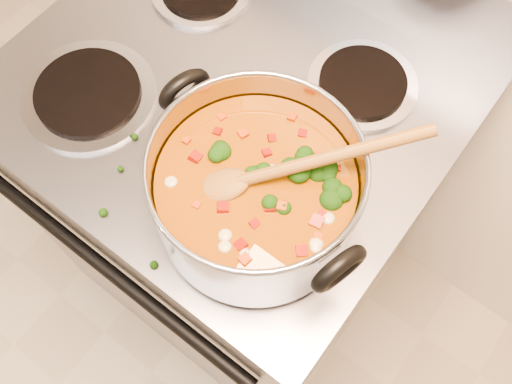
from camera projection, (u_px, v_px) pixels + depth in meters
electric_range at (236, 202)px, 1.35m from camera, size 0.73×0.66×1.08m
stockpot at (256, 193)px, 0.76m from camera, size 0.34×0.28×0.17m
wooden_spoon at (274, 172)px, 0.72m from camera, size 0.24×0.24×0.10m
cooktop_crumbs at (280, 229)px, 0.83m from camera, size 0.35×0.26×0.01m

